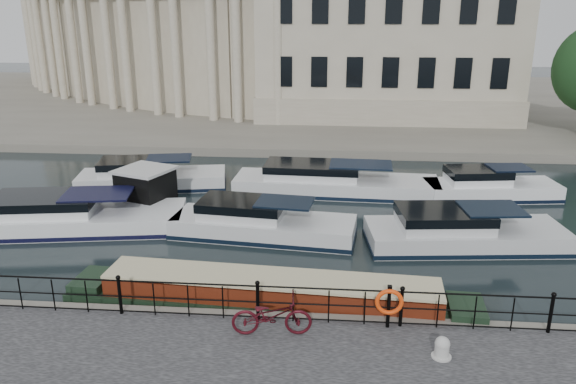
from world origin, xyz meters
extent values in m
plane|color=black|center=(0.00, 0.00, 0.00)|extent=(160.00, 160.00, 0.00)
cube|color=#6B665B|center=(0.00, 39.00, 0.28)|extent=(120.00, 42.00, 0.55)
cylinder|color=black|center=(-4.00, -2.25, 1.10)|extent=(0.10, 0.10, 1.10)
sphere|color=black|center=(-4.00, -2.25, 1.70)|extent=(0.14, 0.14, 0.14)
cylinder|color=black|center=(0.00, -2.25, 1.10)|extent=(0.10, 0.10, 1.10)
sphere|color=black|center=(0.00, -2.25, 1.70)|extent=(0.14, 0.14, 0.14)
cylinder|color=black|center=(4.00, -2.25, 1.10)|extent=(0.10, 0.10, 1.10)
sphere|color=black|center=(4.00, -2.25, 1.70)|extent=(0.14, 0.14, 0.14)
cylinder|color=black|center=(8.00, -2.25, 1.10)|extent=(0.10, 0.10, 1.10)
sphere|color=black|center=(8.00, -2.25, 1.70)|extent=(0.14, 0.14, 0.14)
cylinder|color=black|center=(0.00, -2.25, 1.60)|extent=(24.00, 0.05, 0.05)
cylinder|color=black|center=(0.00, -2.25, 1.10)|extent=(24.00, 0.04, 0.04)
cylinder|color=black|center=(0.00, -2.25, 0.63)|extent=(24.00, 0.04, 0.04)
cube|color=#ADA38C|center=(6.00, 33.00, 7.55)|extent=(20.00, 14.00, 14.00)
cube|color=#9E937F|center=(6.00, 33.00, 1.55)|extent=(20.30, 14.30, 2.00)
cube|color=#ADA38C|center=(-3.33, 29.02, 6.05)|extent=(5.73, 4.06, 11.00)
cylinder|color=#ADA38C|center=(-2.28, 26.16, 5.45)|extent=(0.70, 0.70, 9.80)
cylinder|color=#ADA38C|center=(-5.49, 26.87, 5.45)|extent=(0.70, 0.70, 9.80)
cube|color=#ADA38C|center=(-8.29, 30.44, 6.05)|extent=(5.90, 4.56, 11.00)
cylinder|color=#ADA38C|center=(-7.59, 27.47, 5.45)|extent=(0.70, 0.70, 9.80)
cylinder|color=#ADA38C|center=(-10.69, 28.56, 5.45)|extent=(0.70, 0.70, 9.80)
cube|color=#ADA38C|center=(-13.04, 32.44, 6.05)|extent=(5.99, 4.99, 11.00)
cylinder|color=#ADA38C|center=(-12.70, 29.41, 5.45)|extent=(0.70, 0.70, 9.80)
cylinder|color=#ADA38C|center=(-15.65, 30.87, 5.45)|extent=(0.70, 0.70, 9.80)
cube|color=#ADA38C|center=(-17.52, 35.00, 6.05)|extent=(5.99, 5.36, 11.00)
cylinder|color=#ADA38C|center=(-17.55, 31.95, 5.45)|extent=(0.70, 0.70, 9.80)
cylinder|color=#ADA38C|center=(-20.30, 33.75, 5.45)|extent=(0.70, 0.70, 9.80)
cube|color=#ADA38C|center=(-21.66, 38.07, 6.05)|extent=(5.91, 5.64, 11.00)
cylinder|color=#ADA38C|center=(-22.05, 35.05, 5.45)|extent=(0.70, 0.70, 9.80)
cylinder|color=#ADA38C|center=(-24.57, 37.16, 5.45)|extent=(0.70, 0.70, 9.80)
cube|color=#ADA38C|center=(-25.40, 41.62, 6.05)|extent=(5.74, 5.85, 11.00)
cylinder|color=#ADA38C|center=(-26.15, 38.67, 5.45)|extent=(0.70, 0.70, 9.80)
cylinder|color=#ADA38C|center=(-28.40, 41.06, 5.45)|extent=(0.70, 0.70, 9.80)
cube|color=#ADA38C|center=(-28.69, 45.59, 6.05)|extent=(5.49, 5.97, 11.00)
cylinder|color=#ADA38C|center=(-29.79, 42.75, 5.45)|extent=(0.70, 0.70, 9.80)
cylinder|color=#ADA38C|center=(-31.73, 45.40, 5.45)|extent=(0.70, 0.70, 9.80)
cube|color=#ADA38C|center=(-31.48, 49.93, 6.05)|extent=(5.16, 6.00, 11.00)
cylinder|color=#ADA38C|center=(-32.92, 47.24, 5.45)|extent=(0.70, 0.70, 9.80)
cylinder|color=#ADA38C|center=(-34.53, 50.10, 5.45)|extent=(0.70, 0.70, 9.80)
cube|color=#ADA38C|center=(-33.74, 54.56, 6.05)|extent=(4.76, 5.95, 11.00)
cylinder|color=#ADA38C|center=(-35.48, 52.07, 5.45)|extent=(0.70, 0.70, 9.80)
cylinder|color=#ADA38C|center=(-36.74, 55.10, 5.45)|extent=(0.70, 0.70, 9.80)
imported|color=#400B13|center=(0.48, -2.97, 1.12)|extent=(2.23, 0.96, 1.14)
cylinder|color=#B5B4B0|center=(4.89, -3.66, 0.74)|extent=(0.36, 0.36, 0.38)
sphere|color=#B5B4B0|center=(4.89, -3.66, 0.93)|extent=(0.38, 0.38, 0.38)
cylinder|color=#B5B4B0|center=(4.89, -3.66, 0.57)|extent=(0.51, 0.51, 0.04)
cylinder|color=black|center=(3.64, -2.34, 1.17)|extent=(0.10, 0.10, 1.23)
cube|color=black|center=(3.64, -2.34, 1.78)|extent=(0.12, 0.12, 0.08)
torus|color=#FF440D|center=(3.64, -2.42, 1.37)|extent=(0.78, 0.12, 0.78)
cube|color=black|center=(0.20, -0.84, 0.10)|extent=(12.97, 2.60, 0.77)
cube|color=#591C0C|center=(0.20, -0.84, 0.75)|extent=(10.38, 2.17, 0.60)
cube|color=beige|center=(0.20, -0.84, 1.15)|extent=(10.38, 2.22, 0.09)
cube|color=#6B665B|center=(-6.48, 7.57, 0.05)|extent=(3.72, 3.43, 0.25)
cube|color=black|center=(-6.48, 7.57, 1.10)|extent=(2.60, 2.60, 1.81)
cube|color=silver|center=(-6.48, 7.57, 2.05)|extent=(2.86, 2.86, 0.12)
cube|color=white|center=(-8.96, 5.32, 0.20)|extent=(9.61, 4.40, 1.20)
cube|color=black|center=(-8.96, 5.32, 0.12)|extent=(9.71, 4.44, 0.18)
cube|color=white|center=(-10.06, 5.14, 1.05)|extent=(4.50, 3.06, 0.90)
cube|color=black|center=(-7.87, 5.50, 1.55)|extent=(3.07, 2.48, 0.08)
cube|color=silver|center=(-0.79, 5.20, 0.20)|extent=(7.71, 3.26, 1.20)
cube|color=black|center=(-0.79, 5.20, 0.12)|extent=(7.79, 3.29, 0.18)
cube|color=silver|center=(-1.68, 5.30, 1.05)|extent=(3.57, 2.36, 0.90)
cube|color=black|center=(0.11, 5.10, 1.55)|extent=(2.42, 1.95, 0.08)
cube|color=silver|center=(7.32, 4.90, 0.20)|extent=(7.96, 3.56, 1.20)
cube|color=black|center=(7.32, 4.90, 0.12)|extent=(8.04, 3.59, 0.18)
cube|color=silver|center=(6.40, 4.80, 1.05)|extent=(3.69, 2.62, 0.90)
cube|color=black|center=(8.24, 4.99, 1.55)|extent=(2.50, 2.17, 0.08)
cube|color=silver|center=(-7.44, 11.40, 0.20)|extent=(7.88, 3.85, 1.20)
cube|color=black|center=(-7.44, 11.40, 0.12)|extent=(7.96, 3.89, 0.18)
cube|color=silver|center=(-8.33, 11.23, 1.05)|extent=(3.72, 2.66, 0.90)
cube|color=black|center=(-6.55, 11.56, 1.55)|extent=(2.55, 2.15, 0.08)
cube|color=silver|center=(2.17, 11.23, 0.20)|extent=(10.39, 3.20, 1.20)
cube|color=black|center=(2.17, 11.23, 0.12)|extent=(10.49, 3.24, 0.18)
cube|color=silver|center=(0.94, 11.29, 1.05)|extent=(4.72, 2.45, 0.90)
cube|color=black|center=(3.40, 11.17, 1.55)|extent=(3.17, 2.05, 0.08)
cube|color=white|center=(9.88, 11.07, 0.20)|extent=(6.66, 3.03, 1.20)
cube|color=black|center=(9.88, 11.07, 0.12)|extent=(6.72, 3.06, 0.18)
cube|color=white|center=(9.12, 10.97, 1.05)|extent=(3.10, 2.17, 0.90)
cube|color=black|center=(10.65, 11.17, 1.55)|extent=(2.11, 1.79, 0.08)
camera|label=1|loc=(2.03, -16.19, 8.96)|focal=35.00mm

